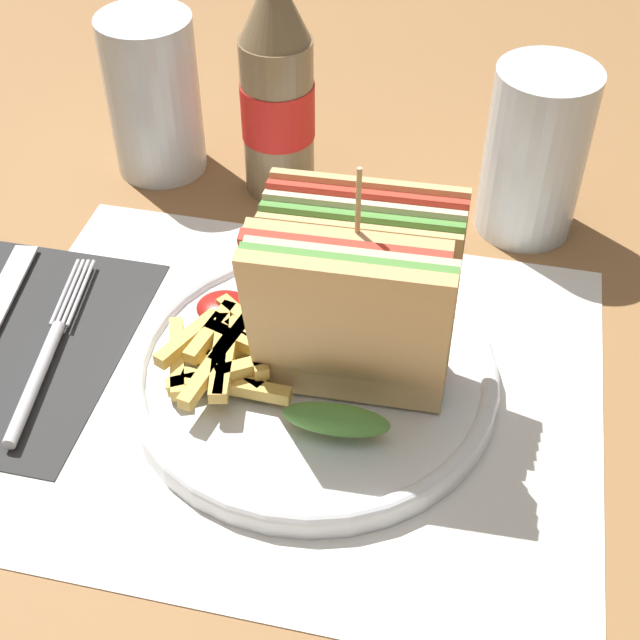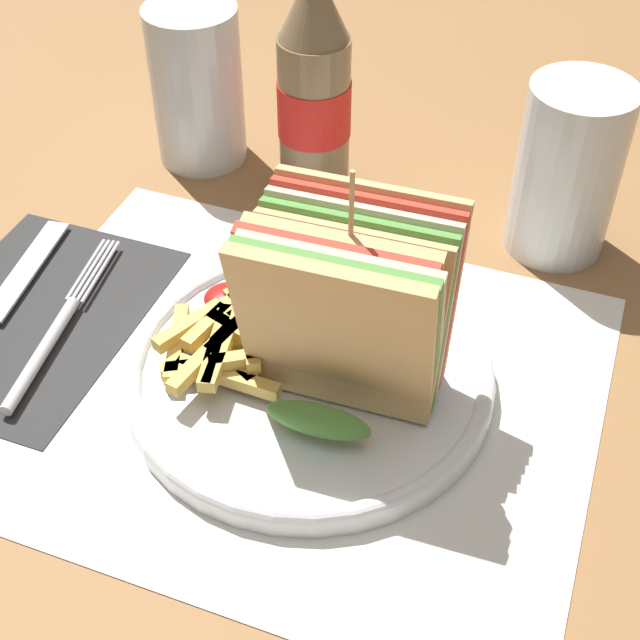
{
  "view_description": "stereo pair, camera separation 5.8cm",
  "coord_description": "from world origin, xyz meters",
  "px_view_note": "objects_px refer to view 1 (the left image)",
  "views": [
    {
      "loc": [
        0.07,
        -0.4,
        0.44
      ],
      "look_at": [
        -0.03,
        0.01,
        0.04
      ],
      "focal_mm": 50.0,
      "sensor_mm": 36.0,
      "label": 1
    },
    {
      "loc": [
        0.12,
        -0.39,
        0.44
      ],
      "look_at": [
        -0.03,
        0.01,
        0.04
      ],
      "focal_mm": 50.0,
      "sensor_mm": 36.0,
      "label": 2
    }
  ],
  "objects_px": {
    "plate_main": "(313,373)",
    "glass_near": "(533,162)",
    "club_sandwich": "(347,306)",
    "fork": "(44,361)",
    "glass_far": "(155,105)",
    "coke_bottle_near": "(277,88)"
  },
  "relations": [
    {
      "from": "club_sandwich",
      "to": "fork",
      "type": "xyz_separation_m",
      "value": [
        -0.2,
        -0.03,
        -0.07
      ]
    },
    {
      "from": "fork",
      "to": "glass_far",
      "type": "bearing_deg",
      "value": 83.54
    },
    {
      "from": "glass_far",
      "to": "plate_main",
      "type": "bearing_deg",
      "value": -50.26
    },
    {
      "from": "glass_far",
      "to": "club_sandwich",
      "type": "bearing_deg",
      "value": -47.37
    },
    {
      "from": "fork",
      "to": "coke_bottle_near",
      "type": "distance_m",
      "value": 0.28
    },
    {
      "from": "club_sandwich",
      "to": "glass_near",
      "type": "relative_size",
      "value": 1.18
    },
    {
      "from": "coke_bottle_near",
      "to": "glass_near",
      "type": "height_order",
      "value": "coke_bottle_near"
    },
    {
      "from": "club_sandwich",
      "to": "fork",
      "type": "distance_m",
      "value": 0.21
    },
    {
      "from": "plate_main",
      "to": "glass_near",
      "type": "bearing_deg",
      "value": 58.72
    },
    {
      "from": "fork",
      "to": "glass_near",
      "type": "xyz_separation_m",
      "value": [
        0.31,
        0.24,
        0.05
      ]
    },
    {
      "from": "glass_near",
      "to": "glass_far",
      "type": "height_order",
      "value": "same"
    },
    {
      "from": "plate_main",
      "to": "glass_near",
      "type": "relative_size",
      "value": 1.8
    },
    {
      "from": "fork",
      "to": "glass_far",
      "type": "relative_size",
      "value": 1.31
    },
    {
      "from": "fork",
      "to": "coke_bottle_near",
      "type": "xyz_separation_m",
      "value": [
        0.1,
        0.25,
        0.08
      ]
    },
    {
      "from": "plate_main",
      "to": "coke_bottle_near",
      "type": "bearing_deg",
      "value": 109.87
    },
    {
      "from": "plate_main",
      "to": "club_sandwich",
      "type": "bearing_deg",
      "value": -5.15
    },
    {
      "from": "plate_main",
      "to": "coke_bottle_near",
      "type": "distance_m",
      "value": 0.25
    },
    {
      "from": "coke_bottle_near",
      "to": "fork",
      "type": "bearing_deg",
      "value": -112.44
    },
    {
      "from": "glass_far",
      "to": "glass_near",
      "type": "bearing_deg",
      "value": -3.34
    },
    {
      "from": "plate_main",
      "to": "fork",
      "type": "relative_size",
      "value": 1.37
    },
    {
      "from": "fork",
      "to": "plate_main",
      "type": "bearing_deg",
      "value": 0.58
    },
    {
      "from": "fork",
      "to": "glass_near",
      "type": "height_order",
      "value": "glass_near"
    }
  ]
}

